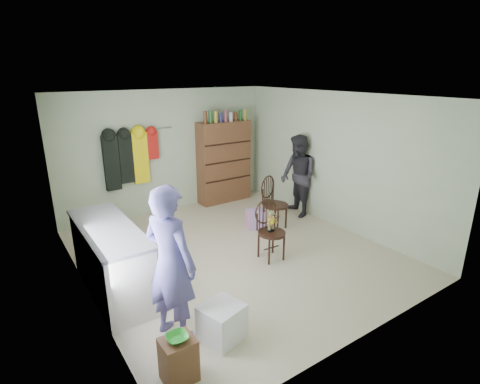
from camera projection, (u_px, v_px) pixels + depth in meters
ground_plane at (234, 253)px, 6.13m from camera, size 5.00×5.00×0.00m
room_walls at (216, 153)px, 6.06m from camera, size 5.00×5.00×5.00m
counter at (111, 259)px, 4.94m from camera, size 0.64×1.86×0.94m
stool at (179, 360)px, 3.56m from camera, size 0.32×0.27×0.45m
bowl at (177, 338)px, 3.49m from camera, size 0.21×0.21×0.05m
plastic_tub at (222, 322)px, 4.13m from camera, size 0.52×0.50×0.41m
chair_front at (270, 227)px, 5.83m from camera, size 0.44×0.44×0.95m
chair_far at (273, 201)px, 6.94m from camera, size 0.57×0.57×1.01m
striped_bag at (256, 219)px, 7.06m from camera, size 0.40×0.35×0.35m
person_left at (170, 264)px, 3.98m from camera, size 0.65×0.77×1.78m
person_right at (298, 176)px, 7.50m from camera, size 0.79×0.92×1.65m
dresser at (224, 161)px, 8.32m from camera, size 1.20×0.39×2.06m
coat_rack at (130, 158)px, 7.17m from camera, size 1.42×0.12×1.09m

